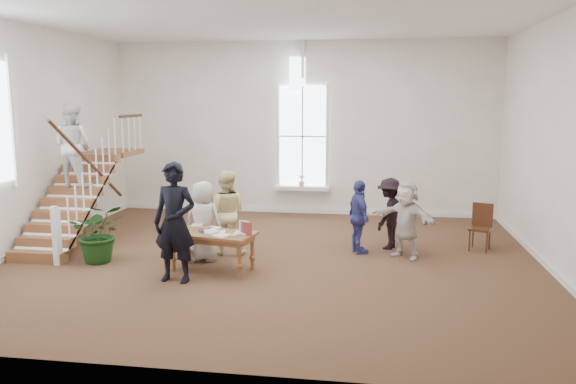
% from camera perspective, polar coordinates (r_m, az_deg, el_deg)
% --- Properties ---
extents(ground, '(10.00, 10.00, 0.00)m').
position_cam_1_polar(ground, '(10.75, -1.51, -6.86)').
color(ground, '#472E1C').
rests_on(ground, ground).
extents(room_shell, '(10.49, 10.00, 10.00)m').
position_cam_1_polar(room_shell, '(14.89, 1.43, -0.68)').
color(room_shell, silver).
rests_on(room_shell, ground).
extents(staircase, '(1.10, 4.10, 2.92)m').
position_cam_1_polar(staircase, '(12.60, -20.77, 2.46)').
color(staircase, brown).
rests_on(staircase, ground).
extents(library_table, '(1.60, 1.01, 0.76)m').
position_cam_1_polar(library_table, '(10.01, -7.62, -4.54)').
color(library_table, brown).
rests_on(library_table, ground).
extents(police_officer, '(0.78, 0.55, 2.01)m').
position_cam_1_polar(police_officer, '(9.46, -11.43, -3.05)').
color(police_officer, black).
rests_on(police_officer, ground).
extents(elderly_woman, '(0.81, 0.59, 1.51)m').
position_cam_1_polar(elderly_woman, '(10.63, -8.60, -2.94)').
color(elderly_woman, beige).
rests_on(elderly_woman, ground).
extents(person_yellow, '(0.84, 0.68, 1.66)m').
position_cam_1_polar(person_yellow, '(11.01, -6.35, -2.09)').
color(person_yellow, '#F5E099').
rests_on(person_yellow, ground).
extents(woman_cluster_a, '(0.66, 0.92, 1.46)m').
position_cam_1_polar(woman_cluster_a, '(11.11, 7.22, -2.53)').
color(woman_cluster_a, '#383D87').
rests_on(woman_cluster_a, ground).
extents(woman_cluster_b, '(0.85, 1.07, 1.45)m').
position_cam_1_polar(woman_cluster_b, '(11.56, 10.25, -2.16)').
color(woman_cluster_b, black).
rests_on(woman_cluster_b, ground).
extents(woman_cluster_c, '(1.36, 1.21, 1.50)m').
position_cam_1_polar(woman_cluster_c, '(10.93, 11.92, -2.75)').
color(woman_cluster_c, silver).
rests_on(woman_cluster_c, ground).
extents(floor_plant, '(1.27, 1.20, 1.11)m').
position_cam_1_polar(floor_plant, '(11.04, -18.61, -3.95)').
color(floor_plant, '#153711').
rests_on(floor_plant, ground).
extents(side_chair, '(0.52, 0.52, 0.94)m').
position_cam_1_polar(side_chair, '(11.98, 19.03, -3.12)').
color(side_chair, '#3E2111').
rests_on(side_chair, ground).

